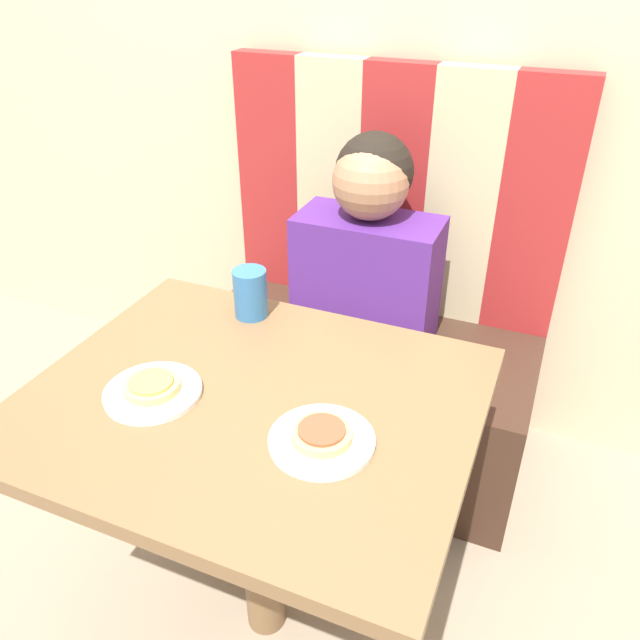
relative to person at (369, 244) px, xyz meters
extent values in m
plane|color=gray|center=(0.00, -0.74, -0.78)|extent=(12.00, 12.00, 0.00)
cube|color=#C6B28E|center=(0.00, 0.33, 0.52)|extent=(7.00, 0.05, 2.60)
cube|color=#382319|center=(0.00, -0.01, -0.55)|extent=(1.08, 0.57, 0.46)
cube|color=maroon|center=(-0.43, 0.24, 0.08)|extent=(0.22, 0.07, 0.79)
cube|color=tan|center=(-0.22, 0.24, 0.08)|extent=(0.22, 0.07, 0.79)
cube|color=maroon|center=(0.00, 0.24, 0.08)|extent=(0.22, 0.07, 0.79)
cube|color=tan|center=(0.22, 0.24, 0.08)|extent=(0.22, 0.07, 0.79)
cube|color=maroon|center=(0.43, 0.24, 0.08)|extent=(0.22, 0.07, 0.79)
cube|color=brown|center=(0.00, -0.74, -0.04)|extent=(0.91, 0.74, 0.03)
cylinder|color=brown|center=(0.00, -0.74, -0.42)|extent=(0.10, 0.10, 0.71)
cube|color=#4C237A|center=(0.00, -0.01, -0.12)|extent=(0.42, 0.21, 0.40)
sphere|color=#9E7051|center=(0.00, -0.01, 0.19)|extent=(0.22, 0.22, 0.22)
sphere|color=black|center=(0.00, 0.02, 0.21)|extent=(0.22, 0.22, 0.22)
cylinder|color=white|center=(-0.19, -0.81, -0.02)|extent=(0.20, 0.20, 0.01)
cylinder|color=white|center=(0.19, -0.81, -0.02)|extent=(0.20, 0.20, 0.01)
cylinder|color=tan|center=(-0.19, -0.81, -0.01)|extent=(0.11, 0.11, 0.02)
cylinder|color=gold|center=(-0.19, -0.81, 0.01)|extent=(0.09, 0.09, 0.01)
cylinder|color=tan|center=(0.19, -0.81, -0.01)|extent=(0.11, 0.11, 0.02)
cylinder|color=#AD472D|center=(0.19, -0.81, 0.01)|extent=(0.09, 0.09, 0.01)
cylinder|color=#2D669E|center=(-0.15, -0.45, 0.03)|extent=(0.08, 0.08, 0.12)
camera|label=1|loc=(0.52, -1.61, 0.77)|focal=35.00mm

